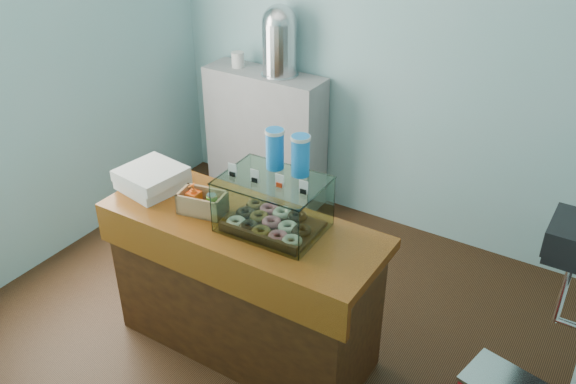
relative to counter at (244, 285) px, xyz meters
The scene contains 8 objects.
ground 0.52m from the counter, 90.00° to the left, with size 3.50×3.50×0.00m, color black.
room_shell 1.27m from the counter, 84.37° to the left, with size 3.54×3.04×2.82m.
counter is the anchor object (origin of this frame).
back_shelf 1.82m from the counter, 119.76° to the left, with size 1.00×0.32×1.10m, color gray.
display_case 0.64m from the counter, 20.02° to the left, with size 0.54×0.41×0.51m.
condiment_crate 0.56m from the counter, behind, with size 0.27×0.20×0.17m.
pastry_boxes 0.82m from the counter, behind, with size 0.38×0.39×0.13m.
coffee_urn 1.99m from the counter, 115.70° to the left, with size 0.29×0.29×0.54m.
Camera 1 is at (1.67, -2.46, 2.70)m, focal length 38.00 mm.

